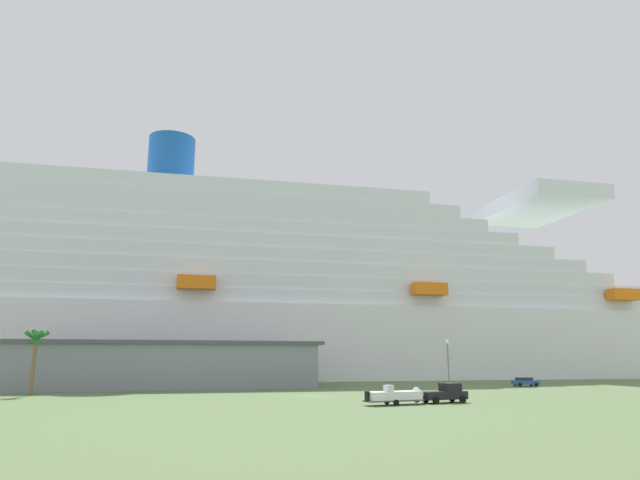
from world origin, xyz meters
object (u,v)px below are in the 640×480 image
parked_car_black_coupe (200,384)px  parked_car_blue_suv (525,382)px  cruise_ship (296,303)px  small_boat_on_trailer (399,396)px  pickup_truck (445,393)px  palm_tree (36,342)px  street_lamp (448,358)px

parked_car_black_coupe → parked_car_blue_suv: (57.98, 0.63, 0.00)m
cruise_ship → small_boat_on_trailer: 75.71m
parked_car_black_coupe → parked_car_blue_suv: same height
cruise_ship → pickup_truck: (8.10, -72.17, -17.19)m
small_boat_on_trailer → parked_car_black_coupe: (-22.99, 33.19, -0.13)m
palm_tree → pickup_truck: bearing=-22.7°
street_lamp → parked_car_black_coupe: (-35.99, 16.69, -4.18)m
street_lamp → parked_car_blue_suv: size_ratio=1.61×
pickup_truck → parked_car_blue_suv: (28.91, 32.30, -0.21)m
cruise_ship → small_boat_on_trailer: (2.02, -73.69, -17.27)m
pickup_truck → parked_car_blue_suv: 43.36m
palm_tree → parked_car_black_coupe: size_ratio=1.96×
small_boat_on_trailer → street_lamp: (13.00, 16.50, 4.05)m
cruise_ship → parked_car_blue_suv: (37.01, -39.87, -17.40)m
small_boat_on_trailer → pickup_truck: bearing=14.0°
cruise_ship → parked_car_blue_suv: size_ratio=56.14×
small_boat_on_trailer → street_lamp: size_ratio=1.14×
cruise_ship → small_boat_on_trailer: cruise_ship is taller
cruise_ship → parked_car_blue_suv: 57.11m
palm_tree → street_lamp: bearing=-6.4°
pickup_truck → small_boat_on_trailer: pickup_truck is taller
small_boat_on_trailer → palm_tree: palm_tree is taller
street_lamp → parked_car_black_coupe: bearing=155.1°
cruise_ship → palm_tree: 67.60m
palm_tree → street_lamp: palm_tree is taller
pickup_truck → palm_tree: palm_tree is taller
parked_car_black_coupe → cruise_ship: bearing=62.6°
cruise_ship → pickup_truck: bearing=-83.6°
pickup_truck → street_lamp: size_ratio=0.77×
small_boat_on_trailer → palm_tree: 51.38m
palm_tree → parked_car_black_coupe: (22.48, 10.10, -6.39)m
pickup_truck → palm_tree: 56.22m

